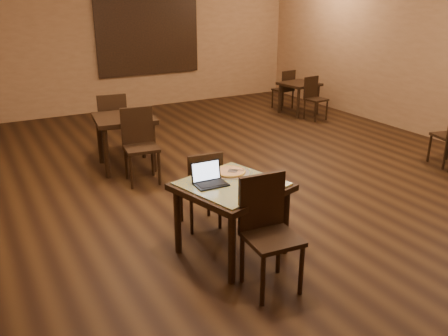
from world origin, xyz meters
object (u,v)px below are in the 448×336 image
tiled_table (232,193)px  chair_main_near (267,226)px  chair_main_far (203,186)px  laptop (209,178)px  other_table_b_chair_near (140,141)px  other_table_a_chair_near (314,96)px  pizza_pan (230,173)px  other_table_b_chair_far (112,121)px  other_table_a_chair_far (285,87)px  other_table_a (299,88)px  other_table_b (125,125)px

tiled_table → chair_main_near: size_ratio=1.10×
chair_main_near → chair_main_far: (-0.01, 1.23, -0.07)m
laptop → other_table_b_chair_near: 2.25m
laptop → other_table_a_chair_near: (4.35, 3.72, -0.33)m
pizza_pan → chair_main_far: bearing=108.4°
pizza_pan → other_table_a_chair_near: size_ratio=0.46×
other_table_b_chair_far → pizza_pan: bearing=102.1°
chair_main_near → other_table_a_chair_far: (4.16, 5.44, -0.09)m
other_table_a_chair_near → other_table_b_chair_near: 4.52m
laptop → pizza_pan: bearing=25.7°
other_table_a → other_table_b: other_table_b is taller
other_table_b → other_table_b_chair_near: other_table_b_chair_near is taller
other_table_a_chair_far → other_table_b_chair_near: size_ratio=0.85×
chair_main_near → other_table_b: size_ratio=1.09×
other_table_a → other_table_b_chair_near: size_ratio=0.77×
chair_main_far → other_table_a_chair_far: chair_main_far is taller
tiled_table → other_table_b: size_ratio=1.20×
other_table_b → other_table_b_chair_far: 0.60m
other_table_b → tiled_table: bearing=-79.9°
tiled_table → chair_main_near: chair_main_near is taller
chair_main_near → other_table_b: (-0.13, 3.53, 0.08)m
chair_main_near → other_table_b: 3.54m
laptop → other_table_b_chair_far: (0.06, 3.42, -0.24)m
chair_main_near → other_table_a_chair_near: size_ratio=1.19×
other_table_a → other_table_a_chair_far: (0.01, 0.50, -0.07)m
chair_main_near → other_table_b_chair_near: chair_main_near is taller
other_table_a_chair_far → chair_main_far: bearing=38.7°
chair_main_near → other_table_b: chair_main_near is taller
chair_main_near → tiled_table: bearing=95.1°
other_table_a → other_table_a_chair_far: other_table_a_chair_far is taller
laptop → other_table_b: laptop is taller
other_table_b_chair_near → chair_main_far: bearing=-78.8°
other_table_b → other_table_b_chair_near: bearing=-81.2°
pizza_pan → laptop: bearing=-156.2°
other_table_a → other_table_a_chair_near: (-0.01, -0.50, -0.07)m
chair_main_near → other_table_b_chair_near: bearing=96.8°
chair_main_far → other_table_a: 5.58m
chair_main_near → other_table_b_chair_far: (-0.14, 4.13, -0.00)m
pizza_pan → other_table_a: size_ratio=0.50×
laptop → other_table_b_chair_near: size_ratio=0.31×
other_table_b_chair_far → other_table_b_chair_near: bearing=98.8°
pizza_pan → other_table_b_chair_far: 3.29m
tiled_table → laptop: 0.27m
chair_main_far → pizza_pan: 0.48m
other_table_b → other_table_b_chair_near: 0.60m
laptop → other_table_a_chair_far: 6.45m
tiled_table → chair_main_far: 0.64m
other_table_a → other_table_b: bearing=-168.4°
other_table_a_chair_near → other_table_a_chair_far: size_ratio=1.00×
other_table_a → other_table_b_chair_far: (-4.30, -0.81, 0.02)m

